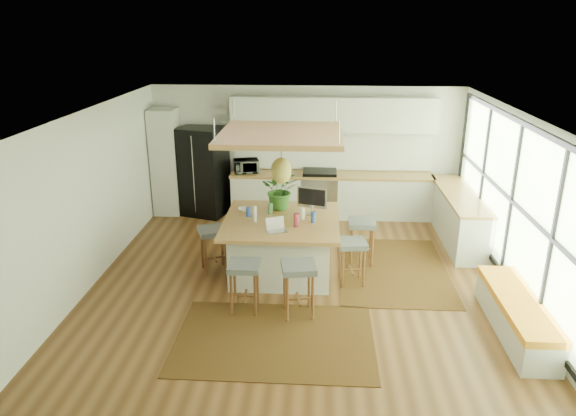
# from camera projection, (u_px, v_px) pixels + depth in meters

# --- Properties ---
(floor) EXTENTS (7.00, 7.00, 0.00)m
(floor) POSITION_uv_depth(u_px,v_px,m) (299.00, 284.00, 8.43)
(floor) COLOR #4F2E16
(floor) RESTS_ON ground
(ceiling) EXTENTS (7.00, 7.00, 0.00)m
(ceiling) POSITION_uv_depth(u_px,v_px,m) (300.00, 114.00, 7.53)
(ceiling) COLOR white
(ceiling) RESTS_ON ground
(wall_back) EXTENTS (6.50, 0.00, 6.50)m
(wall_back) POSITION_uv_depth(u_px,v_px,m) (306.00, 150.00, 11.27)
(wall_back) COLOR silver
(wall_back) RESTS_ON ground
(wall_front) EXTENTS (6.50, 0.00, 6.50)m
(wall_front) POSITION_uv_depth(u_px,v_px,m) (283.00, 332.00, 4.69)
(wall_front) COLOR silver
(wall_front) RESTS_ON ground
(wall_left) EXTENTS (0.00, 7.00, 7.00)m
(wall_left) POSITION_uv_depth(u_px,v_px,m) (89.00, 199.00, 8.17)
(wall_left) COLOR silver
(wall_left) RESTS_ON ground
(wall_right) EXTENTS (0.00, 7.00, 7.00)m
(wall_right) POSITION_uv_depth(u_px,v_px,m) (520.00, 208.00, 7.79)
(wall_right) COLOR silver
(wall_right) RESTS_ON ground
(window_wall) EXTENTS (0.10, 6.20, 2.60)m
(window_wall) POSITION_uv_depth(u_px,v_px,m) (518.00, 205.00, 7.78)
(window_wall) COLOR black
(window_wall) RESTS_ON wall_right
(pantry) EXTENTS (0.55, 0.60, 2.25)m
(pantry) POSITION_uv_depth(u_px,v_px,m) (166.00, 162.00, 11.22)
(pantry) COLOR beige
(pantry) RESTS_ON floor
(back_counter_base) EXTENTS (4.20, 0.60, 0.88)m
(back_counter_base) POSITION_uv_depth(u_px,v_px,m) (331.00, 196.00, 11.24)
(back_counter_base) COLOR beige
(back_counter_base) RESTS_ON floor
(back_counter_top) EXTENTS (4.24, 0.64, 0.05)m
(back_counter_top) POSITION_uv_depth(u_px,v_px,m) (332.00, 175.00, 11.09)
(back_counter_top) COLOR olive
(back_counter_top) RESTS_ON back_counter_base
(backsplash) EXTENTS (4.20, 0.02, 0.80)m
(backsplash) POSITION_uv_depth(u_px,v_px,m) (332.00, 151.00, 11.22)
(backsplash) COLOR white
(backsplash) RESTS_ON wall_back
(upper_cabinets) EXTENTS (4.20, 0.34, 0.70)m
(upper_cabinets) POSITION_uv_depth(u_px,v_px,m) (333.00, 114.00, 10.80)
(upper_cabinets) COLOR beige
(upper_cabinets) RESTS_ON wall_back
(range) EXTENTS (0.76, 0.62, 1.00)m
(range) POSITION_uv_depth(u_px,v_px,m) (319.00, 193.00, 11.24)
(range) COLOR #A5A5AA
(range) RESTS_ON floor
(right_counter_base) EXTENTS (0.60, 2.50, 0.88)m
(right_counter_base) POSITION_uv_depth(u_px,v_px,m) (458.00, 218.00, 10.00)
(right_counter_base) COLOR beige
(right_counter_base) RESTS_ON floor
(right_counter_top) EXTENTS (0.64, 2.54, 0.05)m
(right_counter_top) POSITION_uv_depth(u_px,v_px,m) (461.00, 195.00, 9.84)
(right_counter_top) COLOR olive
(right_counter_top) RESTS_ON right_counter_base
(window_bench) EXTENTS (0.52, 2.00, 0.50)m
(window_bench) POSITION_uv_depth(u_px,v_px,m) (516.00, 316.00, 7.05)
(window_bench) COLOR beige
(window_bench) RESTS_ON floor
(ceiling_panel) EXTENTS (1.86, 1.86, 0.80)m
(ceiling_panel) POSITION_uv_depth(u_px,v_px,m) (281.00, 152.00, 8.14)
(ceiling_panel) COLOR olive
(ceiling_panel) RESTS_ON ceiling
(rug_near) EXTENTS (2.60, 1.80, 0.01)m
(rug_near) POSITION_uv_depth(u_px,v_px,m) (275.00, 339.00, 6.96)
(rug_near) COLOR black
(rug_near) RESTS_ON floor
(rug_right) EXTENTS (1.80, 2.60, 0.01)m
(rug_right) POSITION_uv_depth(u_px,v_px,m) (392.00, 270.00, 8.90)
(rug_right) COLOR black
(rug_right) RESTS_ON floor
(fridge) EXTENTS (1.11, 0.97, 1.88)m
(fridge) POSITION_uv_depth(u_px,v_px,m) (203.00, 172.00, 11.22)
(fridge) COLOR black
(fridge) RESTS_ON floor
(island) EXTENTS (1.85, 1.85, 0.93)m
(island) POSITION_uv_depth(u_px,v_px,m) (282.00, 246.00, 8.70)
(island) COLOR olive
(island) RESTS_ON floor
(stool_near_left) EXTENTS (0.45, 0.45, 0.74)m
(stool_near_left) POSITION_uv_depth(u_px,v_px,m) (245.00, 288.00, 7.55)
(stool_near_left) COLOR #4C5155
(stool_near_left) RESTS_ON floor
(stool_near_right) EXTENTS (0.53, 0.53, 0.78)m
(stool_near_right) POSITION_uv_depth(u_px,v_px,m) (298.00, 292.00, 7.45)
(stool_near_right) COLOR #4C5155
(stool_near_right) RESTS_ON floor
(stool_right_front) EXTENTS (0.47, 0.47, 0.73)m
(stool_right_front) POSITION_uv_depth(u_px,v_px,m) (352.00, 262.00, 8.35)
(stool_right_front) COLOR #4C5155
(stool_right_front) RESTS_ON floor
(stool_right_back) EXTENTS (0.46, 0.46, 0.77)m
(stool_right_back) POSITION_uv_depth(u_px,v_px,m) (361.00, 243.00, 9.09)
(stool_right_back) COLOR #4C5155
(stool_right_back) RESTS_ON floor
(stool_left_side) EXTENTS (0.59, 0.59, 0.76)m
(stool_left_side) POSITION_uv_depth(u_px,v_px,m) (214.00, 251.00, 8.77)
(stool_left_side) COLOR #4C5155
(stool_left_side) RESTS_ON floor
(laptop) EXTENTS (0.37, 0.38, 0.21)m
(laptop) POSITION_uv_depth(u_px,v_px,m) (277.00, 224.00, 8.01)
(laptop) COLOR #A5A5AA
(laptop) RESTS_ON island
(monitor) EXTENTS (0.54, 0.32, 0.47)m
(monitor) POSITION_uv_depth(u_px,v_px,m) (312.00, 200.00, 8.67)
(monitor) COLOR #A5A5AA
(monitor) RESTS_ON island
(microwave) EXTENTS (0.56, 0.40, 0.34)m
(microwave) POSITION_uv_depth(u_px,v_px,m) (246.00, 165.00, 11.13)
(microwave) COLOR #A5A5AA
(microwave) RESTS_ON back_counter_top
(island_plant) EXTENTS (0.64, 0.70, 0.53)m
(island_plant) POSITION_uv_depth(u_px,v_px,m) (281.00, 194.00, 8.94)
(island_plant) COLOR #1E4C19
(island_plant) RESTS_ON island
(island_bowl) EXTENTS (0.23, 0.23, 0.05)m
(island_bowl) POSITION_uv_depth(u_px,v_px,m) (244.00, 209.00, 8.91)
(island_bowl) COLOR silver
(island_bowl) RESTS_ON island
(island_bottle_0) EXTENTS (0.07, 0.07, 0.19)m
(island_bottle_0) POSITION_uv_depth(u_px,v_px,m) (248.00, 211.00, 8.64)
(island_bottle_0) COLOR #2B4AAE
(island_bottle_0) RESTS_ON island
(island_bottle_1) EXTENTS (0.07, 0.07, 0.19)m
(island_bottle_1) POSITION_uv_depth(u_px,v_px,m) (256.00, 216.00, 8.39)
(island_bottle_1) COLOR silver
(island_bottle_1) RESTS_ON island
(island_bottle_2) EXTENTS (0.07, 0.07, 0.19)m
(island_bottle_2) POSITION_uv_depth(u_px,v_px,m) (296.00, 221.00, 8.21)
(island_bottle_2) COLOR #9D3446
(island_bottle_2) RESTS_ON island
(island_bottle_3) EXTENTS (0.07, 0.07, 0.19)m
(island_bottle_3) POSITION_uv_depth(u_px,v_px,m) (303.00, 213.00, 8.54)
(island_bottle_3) COLOR silver
(island_bottle_3) RESTS_ON island
(island_bottle_4) EXTENTS (0.07, 0.07, 0.19)m
(island_bottle_4) POSITION_uv_depth(u_px,v_px,m) (271.00, 208.00, 8.76)
(island_bottle_4) COLOR #4D8156
(island_bottle_4) RESTS_ON island
(island_bottle_5) EXTENTS (0.07, 0.07, 0.19)m
(island_bottle_5) POSITION_uv_depth(u_px,v_px,m) (312.00, 217.00, 8.39)
(island_bottle_5) COLOR #2B4AAE
(island_bottle_5) RESTS_ON island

